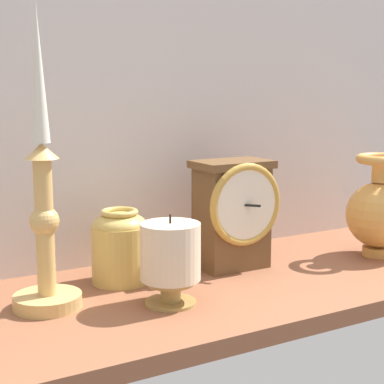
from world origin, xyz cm
name	(u,v)px	position (x,y,z in cm)	size (l,w,h in cm)	color
ground_plane	(202,293)	(0.00, 0.00, -1.20)	(100.00, 36.00, 2.40)	brown
back_wall	(144,63)	(0.00, 18.50, 32.50)	(120.00, 2.00, 65.00)	silver
mantel_clock	(234,212)	(8.99, 5.19, 9.10)	(12.90, 9.96, 17.30)	brown
candlestick_tall_left	(44,213)	(-22.27, 2.37, 12.70)	(8.97, 8.97, 38.96)	tan
brass_vase_bulbous	(379,211)	(34.50, -1.26, 7.90)	(11.21, 11.21, 17.49)	gold
brass_vase_jar	(120,245)	(-9.55, 7.56, 5.70)	(8.47, 8.47, 11.00)	tan
pillar_candle_front	(170,258)	(-7.61, -4.49, 6.35)	(8.01, 8.01, 12.19)	#A88847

